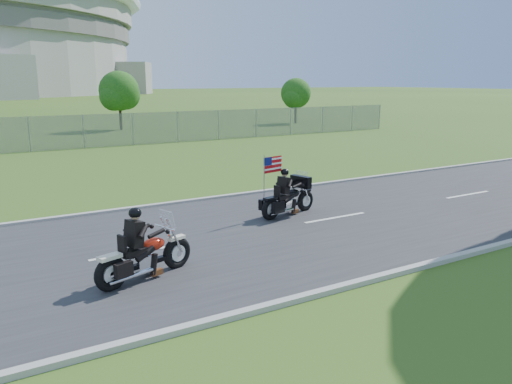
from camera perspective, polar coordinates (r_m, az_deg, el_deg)
ground at (r=12.87m, az=-4.95°, el=-5.56°), size 420.00×420.00×0.00m
road at (r=12.87m, az=-4.96°, el=-5.47°), size 120.00×8.00×0.04m
curb_north at (r=16.47m, az=-11.04°, el=-1.49°), size 120.00×0.18×0.12m
curb_south at (r=9.60m, az=5.75°, el=-11.83°), size 120.00×0.18×0.12m
tree_fence_near at (r=42.63m, az=-15.33°, el=10.86°), size 3.52×3.28×4.75m
tree_fence_far at (r=47.67m, az=4.59°, el=11.01°), size 3.08×2.87×4.20m
motorcycle_lead at (r=10.48m, az=-12.70°, el=-7.25°), size 2.28×1.04×1.58m
motorcycle_follow at (r=15.00m, az=3.71°, el=-0.87°), size 2.17×0.93×1.83m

